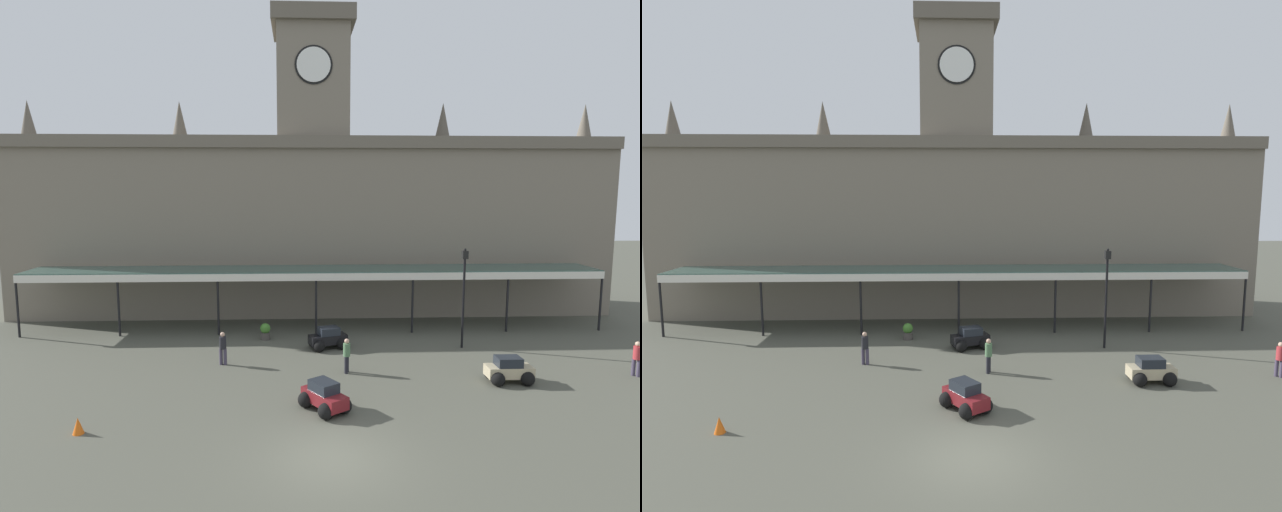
% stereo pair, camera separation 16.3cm
% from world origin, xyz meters
% --- Properties ---
extents(ground_plane, '(140.00, 140.00, 0.00)m').
position_xyz_m(ground_plane, '(0.00, 0.00, 0.00)').
color(ground_plane, '#4D4E42').
extents(station_building, '(41.10, 6.09, 20.50)m').
position_xyz_m(station_building, '(0.00, 21.12, 6.81)').
color(station_building, slate).
rests_on(station_building, ground).
extents(entrance_canopy, '(35.39, 3.26, 3.80)m').
position_xyz_m(entrance_canopy, '(0.00, 15.85, 3.66)').
color(entrance_canopy, '#38564C').
rests_on(entrance_canopy, ground).
extents(car_beige_sedan, '(2.05, 1.52, 1.19)m').
position_xyz_m(car_beige_sedan, '(8.46, 6.31, 0.50)').
color(car_beige_sedan, tan).
rests_on(car_beige_sedan, ground).
extents(car_maroon_sedan, '(2.12, 2.25, 1.19)m').
position_xyz_m(car_maroon_sedan, '(-0.06, 3.70, 0.50)').
color(car_maroon_sedan, maroon).
rests_on(car_maroon_sedan, ground).
extents(car_black_sedan, '(2.22, 1.89, 1.19)m').
position_xyz_m(car_black_sedan, '(0.56, 11.68, 0.50)').
color(car_black_sedan, black).
rests_on(car_black_sedan, ground).
extents(pedestrian_near_entrance, '(0.34, 0.38, 1.67)m').
position_xyz_m(pedestrian_near_entrance, '(1.22, 7.85, 0.91)').
color(pedestrian_near_entrance, black).
rests_on(pedestrian_near_entrance, ground).
extents(pedestrian_beside_cars, '(0.38, 0.34, 1.67)m').
position_xyz_m(pedestrian_beside_cars, '(-4.84, 9.24, 0.91)').
color(pedestrian_beside_cars, '#3F384C').
rests_on(pedestrian_beside_cars, ground).
extents(pedestrian_crossing_forecourt, '(0.34, 0.34, 1.67)m').
position_xyz_m(pedestrian_crossing_forecourt, '(14.74, 6.81, 0.91)').
color(pedestrian_crossing_forecourt, '#3F384C').
rests_on(pedestrian_crossing_forecourt, ground).
extents(victorian_lamppost, '(0.30, 0.30, 5.55)m').
position_xyz_m(victorian_lamppost, '(7.98, 11.48, 3.40)').
color(victorian_lamppost, black).
rests_on(victorian_lamppost, ground).
extents(traffic_cone, '(0.40, 0.40, 0.60)m').
position_xyz_m(traffic_cone, '(-8.96, 2.11, 0.30)').
color(traffic_cone, orange).
rests_on(traffic_cone, ground).
extents(planter_near_kerb, '(0.60, 0.60, 0.96)m').
position_xyz_m(planter_near_kerb, '(-3.01, 13.52, 0.49)').
color(planter_near_kerb, '#47423D').
rests_on(planter_near_kerb, ground).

